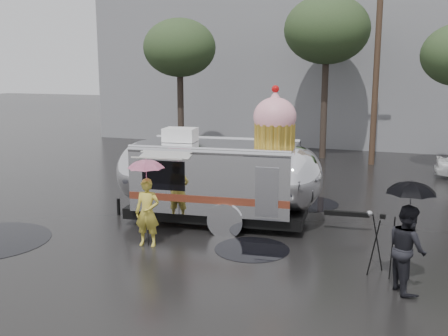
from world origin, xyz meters
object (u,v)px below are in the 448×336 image
at_px(person_right, 407,249).
at_px(tripod, 381,240).
at_px(person_left, 147,212).
at_px(airstream_trailer, 221,175).

xyz_separation_m(person_right, tripod, (-0.55, 0.71, -0.10)).
height_order(person_left, person_right, person_right).
distance_m(airstream_trailer, person_left, 2.87).
relative_size(person_right, tripod, 1.30).
bearing_deg(airstream_trailer, tripod, -34.07).
distance_m(person_left, tripod, 5.88).
xyz_separation_m(airstream_trailer, person_left, (-1.11, -2.58, -0.58)).
bearing_deg(tripod, airstream_trailer, 159.68).
xyz_separation_m(airstream_trailer, tripod, (4.77, -2.59, -0.64)).
bearing_deg(person_left, airstream_trailer, 59.80).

